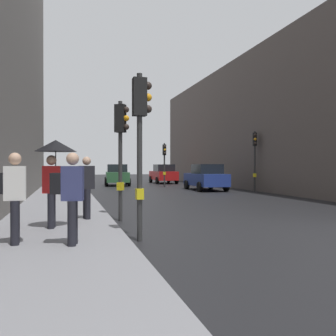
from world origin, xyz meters
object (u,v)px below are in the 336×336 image
at_px(car_green_estate, 117,175).
at_px(pedestrian_in_dark_coat, 87,185).
at_px(car_red_sedan, 163,174).
at_px(pedestrian_with_black_backpack, 12,192).
at_px(pedestrian_with_umbrella, 54,159).
at_px(traffic_light_near_right, 121,138).
at_px(traffic_light_mid_street, 255,150).
at_px(traffic_light_far_median, 164,157).
at_px(pedestrian_with_grey_backpack, 70,193).
at_px(traffic_light_near_left, 141,126).
at_px(car_blue_van, 206,177).

distance_m(car_green_estate, pedestrian_in_dark_coat, 20.52).
relative_size(car_red_sedan, pedestrian_with_black_backpack, 2.37).
bearing_deg(pedestrian_with_umbrella, traffic_light_near_right, 43.20).
relative_size(traffic_light_mid_street, pedestrian_with_umbrella, 1.80).
bearing_deg(car_green_estate, traffic_light_near_right, -97.07).
bearing_deg(traffic_light_far_median, car_green_estate, 139.20).
relative_size(traffic_light_near_right, pedestrian_with_grey_backpack, 2.04).
height_order(traffic_light_near_right, traffic_light_near_left, traffic_light_near_left).
bearing_deg(traffic_light_mid_street, traffic_light_far_median, 121.70).
bearing_deg(pedestrian_with_umbrella, pedestrian_with_grey_backpack, -80.40).
bearing_deg(traffic_light_far_median, pedestrian_with_black_backpack, -112.30).
distance_m(car_green_estate, pedestrian_with_black_backpack, 23.88).
xyz_separation_m(car_red_sedan, pedestrian_with_grey_backpack, (-8.63, -26.20, 0.29)).
height_order(car_green_estate, pedestrian_with_grey_backpack, pedestrian_with_grey_backpack).
height_order(traffic_light_far_median, pedestrian_with_umbrella, traffic_light_far_median).
xyz_separation_m(pedestrian_with_umbrella, pedestrian_with_black_backpack, (-0.72, -1.73, -0.68)).
bearing_deg(pedestrian_in_dark_coat, traffic_light_near_left, -68.90).
height_order(car_green_estate, pedestrian_in_dark_coat, pedestrian_in_dark_coat).
distance_m(car_blue_van, pedestrian_with_grey_backpack, 18.39).
relative_size(traffic_light_near_right, car_blue_van, 0.86).
bearing_deg(traffic_light_mid_street, pedestrian_with_black_backpack, -132.58).
distance_m(traffic_light_near_right, car_red_sedan, 23.51).
bearing_deg(car_green_estate, pedestrian_with_grey_backpack, -99.53).
height_order(car_blue_van, car_green_estate, same).
relative_size(pedestrian_with_umbrella, pedestrian_in_dark_coat, 1.21).
relative_size(traffic_light_mid_street, car_green_estate, 0.89).
bearing_deg(traffic_light_near_left, pedestrian_with_black_backpack, -170.56).
relative_size(traffic_light_near_right, pedestrian_with_umbrella, 1.69).
xyz_separation_m(pedestrian_with_umbrella, pedestrian_in_dark_coat, (0.84, 1.39, -0.71)).
bearing_deg(car_red_sedan, traffic_light_near_left, -105.63).
bearing_deg(pedestrian_in_dark_coat, traffic_light_mid_street, 43.79).
height_order(traffic_light_far_median, pedestrian_with_grey_backpack, traffic_light_far_median).
bearing_deg(car_blue_van, traffic_light_near_left, -115.96).
relative_size(traffic_light_far_median, pedestrian_in_dark_coat, 1.93).
xyz_separation_m(pedestrian_with_black_backpack, pedestrian_in_dark_coat, (1.56, 3.12, -0.03)).
xyz_separation_m(car_green_estate, pedestrian_in_dark_coat, (-3.50, -20.22, 0.25)).
xyz_separation_m(car_red_sedan, pedestrian_in_dark_coat, (-8.15, -22.72, 0.25)).
distance_m(traffic_light_far_median, pedestrian_with_black_backpack, 22.14).
bearing_deg(traffic_light_near_left, pedestrian_with_umbrella, 145.18).
height_order(traffic_light_mid_street, car_red_sedan, traffic_light_mid_street).
bearing_deg(car_blue_van, car_red_sedan, 91.85).
xyz_separation_m(traffic_light_near_left, car_green_estate, (2.46, 22.91, -1.69)).
bearing_deg(pedestrian_with_black_backpack, car_blue_van, 57.43).
distance_m(traffic_light_near_left, pedestrian_with_grey_backpack, 2.21).
height_order(traffic_light_mid_street, pedestrian_with_black_backpack, traffic_light_mid_street).
height_order(traffic_light_far_median, car_blue_van, traffic_light_far_median).
height_order(traffic_light_near_left, car_green_estate, traffic_light_near_left).
bearing_deg(traffic_light_near_right, pedestrian_with_umbrella, -136.80).
bearing_deg(pedestrian_in_dark_coat, traffic_light_near_right, 19.68).
distance_m(traffic_light_mid_street, pedestrian_in_dark_coat, 15.34).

